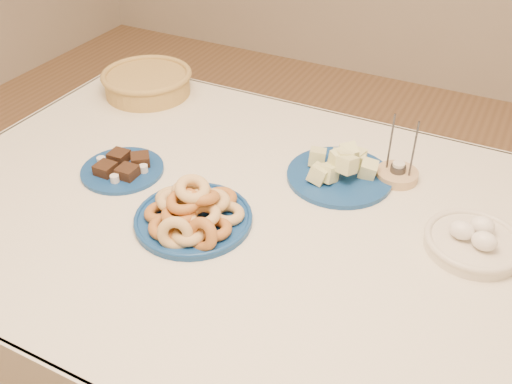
% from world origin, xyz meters
% --- Properties ---
extents(dining_table, '(1.71, 1.11, 0.75)m').
position_xyz_m(dining_table, '(0.00, 0.00, 0.64)').
color(dining_table, brown).
rests_on(dining_table, ground).
extents(donut_platter, '(0.34, 0.34, 0.12)m').
position_xyz_m(donut_platter, '(-0.13, -0.10, 0.78)').
color(donut_platter, navy).
rests_on(donut_platter, dining_table).
extents(melon_plate, '(0.35, 0.35, 0.09)m').
position_xyz_m(melon_plate, '(0.10, 0.22, 0.77)').
color(melon_plate, navy).
rests_on(melon_plate, dining_table).
extents(brownie_plate, '(0.28, 0.28, 0.04)m').
position_xyz_m(brownie_plate, '(-0.41, -0.01, 0.76)').
color(brownie_plate, navy).
rests_on(brownie_plate, dining_table).
extents(wicker_basket, '(0.37, 0.37, 0.08)m').
position_xyz_m(wicker_basket, '(-0.62, 0.40, 0.79)').
color(wicker_basket, olive).
rests_on(wicker_basket, dining_table).
extents(candle_holder, '(0.12, 0.12, 0.18)m').
position_xyz_m(candle_holder, '(0.23, 0.29, 0.77)').
color(candle_holder, tan).
rests_on(candle_holder, dining_table).
extents(egg_bowl, '(0.23, 0.23, 0.07)m').
position_xyz_m(egg_bowl, '(0.45, 0.10, 0.77)').
color(egg_bowl, beige).
rests_on(egg_bowl, dining_table).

